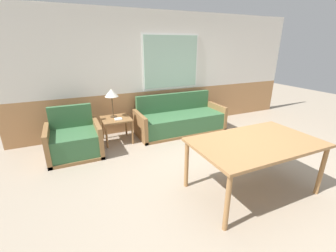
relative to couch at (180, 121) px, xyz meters
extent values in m
plane|color=gray|center=(-0.06, -2.07, -0.27)|extent=(16.00, 16.00, 0.00)
cube|color=#AD7A4C|center=(-0.06, 0.56, 0.20)|extent=(7.20, 0.06, 0.93)
cube|color=silver|center=(-0.06, 0.56, 1.55)|extent=(7.20, 0.06, 1.77)
cube|color=white|center=(0.00, 0.52, 1.32)|extent=(1.45, 0.01, 1.27)
cube|color=#99BCA8|center=(0.00, 0.51, 1.32)|extent=(1.37, 0.02, 1.19)
cube|color=olive|center=(0.00, -0.02, -0.24)|extent=(2.08, 0.83, 0.06)
cube|color=#38663D|center=(0.00, -0.04, -0.02)|extent=(1.92, 0.75, 0.38)
cube|color=#38663D|center=(0.00, 0.34, 0.39)|extent=(1.92, 0.10, 0.43)
cube|color=olive|center=(-1.00, -0.02, 0.02)|extent=(0.08, 0.83, 0.58)
cube|color=olive|center=(1.00, -0.02, 0.02)|extent=(0.08, 0.83, 0.58)
cube|color=olive|center=(-2.36, -0.29, -0.24)|extent=(0.95, 0.82, 0.06)
cube|color=#38663D|center=(-2.36, -0.31, -0.01)|extent=(0.79, 0.74, 0.40)
cube|color=#38663D|center=(-2.36, 0.07, 0.41)|extent=(0.79, 0.10, 0.43)
cube|color=olive|center=(-2.80, -0.29, 0.03)|extent=(0.08, 0.82, 0.60)
cube|color=olive|center=(-1.93, -0.29, 0.03)|extent=(0.08, 0.82, 0.60)
cube|color=olive|center=(-1.50, 0.04, 0.25)|extent=(0.59, 0.59, 0.03)
cylinder|color=olive|center=(-1.77, -0.22, -0.02)|extent=(0.04, 0.04, 0.50)
cylinder|color=olive|center=(-1.24, -0.22, -0.02)|extent=(0.04, 0.04, 0.50)
cylinder|color=olive|center=(-1.77, 0.31, -0.02)|extent=(0.04, 0.04, 0.50)
cylinder|color=olive|center=(-1.24, 0.31, -0.02)|extent=(0.04, 0.04, 0.50)
cylinder|color=#4C3823|center=(-1.53, 0.15, 0.27)|extent=(0.14, 0.14, 0.02)
cylinder|color=#4C3823|center=(-1.53, 0.15, 0.49)|extent=(0.02, 0.02, 0.42)
cone|color=silver|center=(-1.53, 0.15, 0.78)|extent=(0.28, 0.28, 0.16)
cube|color=white|center=(-1.48, -0.07, 0.27)|extent=(0.16, 0.15, 0.02)
cube|color=#9E7042|center=(-0.15, -2.47, 0.48)|extent=(1.71, 1.04, 0.04)
cylinder|color=#9E7042|center=(-0.94, -2.93, 0.10)|extent=(0.06, 0.06, 0.73)
cylinder|color=#9E7042|center=(0.65, -2.93, 0.10)|extent=(0.06, 0.06, 0.73)
cylinder|color=#9E7042|center=(-0.94, -2.01, 0.10)|extent=(0.06, 0.06, 0.73)
cylinder|color=#9E7042|center=(0.65, -2.01, 0.10)|extent=(0.06, 0.06, 0.73)
camera|label=1|loc=(-2.36, -4.48, 1.73)|focal=24.00mm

